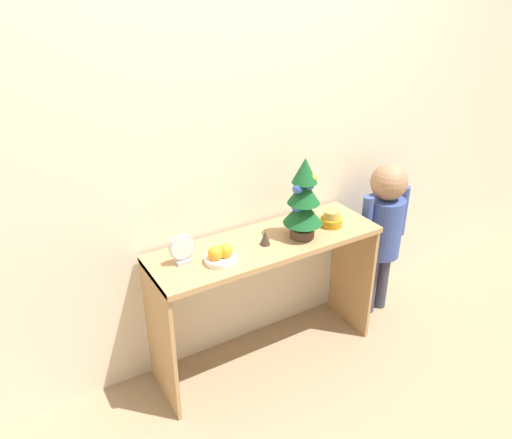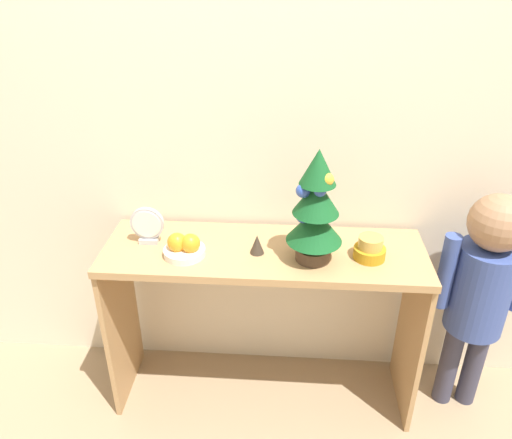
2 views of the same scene
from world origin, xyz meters
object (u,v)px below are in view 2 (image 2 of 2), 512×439
(fruit_bowl, at_px, (184,247))
(singing_bowl, at_px, (370,249))
(mini_tree, at_px, (315,208))
(child_figure, at_px, (483,282))
(figurine, at_px, (257,244))
(desk_clock, at_px, (147,226))

(fruit_bowl, bearing_deg, singing_bowl, 2.34)
(mini_tree, height_order, child_figure, mini_tree)
(mini_tree, bearing_deg, singing_bowl, 6.17)
(figurine, xyz_separation_m, child_figure, (0.87, 0.04, -0.16))
(singing_bowl, distance_m, figurine, 0.42)
(desk_clock, relative_size, child_figure, 0.15)
(mini_tree, relative_size, child_figure, 0.43)
(fruit_bowl, relative_size, desk_clock, 1.04)
(mini_tree, xyz_separation_m, fruit_bowl, (-0.48, -0.01, -0.18))
(mini_tree, xyz_separation_m, singing_bowl, (0.21, 0.02, -0.17))
(singing_bowl, bearing_deg, figurine, 179.17)
(singing_bowl, height_order, child_figure, child_figure)
(mini_tree, bearing_deg, fruit_bowl, -179.36)
(mini_tree, distance_m, child_figure, 0.75)
(desk_clock, bearing_deg, singing_bowl, -3.57)
(singing_bowl, height_order, desk_clock, desk_clock)
(desk_clock, height_order, child_figure, child_figure)
(fruit_bowl, bearing_deg, child_figure, 3.80)
(desk_clock, bearing_deg, fruit_bowl, -27.25)
(mini_tree, height_order, singing_bowl, mini_tree)
(fruit_bowl, bearing_deg, mini_tree, 0.64)
(singing_bowl, xyz_separation_m, child_figure, (0.46, 0.05, -0.16))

